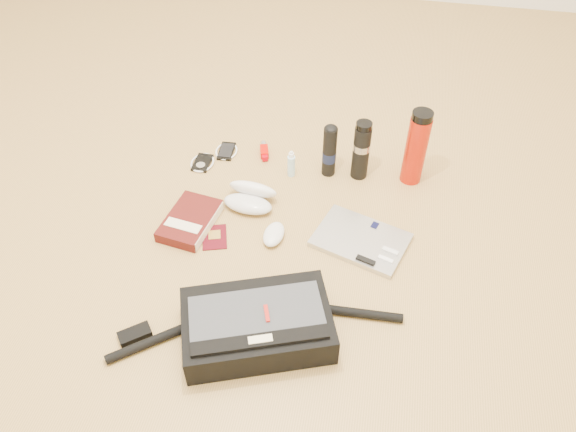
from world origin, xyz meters
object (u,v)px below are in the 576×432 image
Objects in this scene: laptop at (361,240)px; thermos_black at (361,150)px; thermos_red at (416,148)px; messenger_bag at (256,325)px; book at (190,221)px.

thermos_black is at bearing 115.24° from laptop.
thermos_black is 0.80× the size of thermos_red.
messenger_bag is 2.72× the size of thermos_red.
thermos_black is at bearing 54.02° from messenger_bag.
book is 0.83× the size of thermos_red.
book is at bearing -145.48° from thermos_black.
laptop is at bearing -112.68° from thermos_red.
book is at bearing -152.14° from thermos_red.
thermos_black reaches higher than messenger_bag.
messenger_bag reaches higher than laptop.
messenger_bag is at bearing -41.16° from book.
messenger_bag is 0.87m from thermos_red.
book is 0.65m from thermos_black.
laptop is (0.25, 0.41, -0.04)m from messenger_bag.
messenger_bag is 0.78m from thermos_black.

